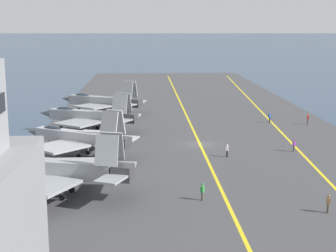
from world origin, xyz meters
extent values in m
plane|color=#2D425B|center=(0.00, 0.00, 0.00)|extent=(2000.00, 2000.00, 0.00)
cube|color=#424244|center=(0.00, 0.00, 0.20)|extent=(217.79, 48.19, 0.40)
cube|color=yellow|center=(0.00, -13.25, 0.40)|extent=(195.63, 12.91, 0.01)
cube|color=yellow|center=(0.00, 0.00, 0.40)|extent=(196.01, 0.36, 0.01)
cube|color=#93999E|center=(-21.59, 16.75, 3.17)|extent=(4.50, 11.79, 1.76)
cube|color=#38383A|center=(-23.25, 9.98, 3.17)|extent=(2.41, 2.33, 1.49)
ellipsoid|color=#232D38|center=(-20.74, 20.20, 4.01)|extent=(1.62, 3.00, 0.97)
cube|color=#93999E|center=(-25.11, 17.20, 2.60)|extent=(7.05, 6.95, 0.28)
cube|color=#93999E|center=(-18.26, 15.52, 2.60)|extent=(5.32, 5.08, 0.28)
cube|color=#93999E|center=(-23.84, 11.43, 5.53)|extent=(1.41, 2.37, 2.92)
cube|color=#93999E|center=(-22.05, 10.99, 5.53)|extent=(1.41, 2.37, 2.92)
cube|color=#93999E|center=(-25.35, 10.99, 3.17)|extent=(3.46, 3.16, 0.20)
cube|color=#93999E|center=(-20.93, 9.90, 3.17)|extent=(2.94, 2.40, 0.20)
cylinder|color=#B2B2B7|center=(-20.55, 20.97, 1.35)|extent=(0.16, 0.16, 1.90)
cylinder|color=black|center=(-20.55, 20.97, 0.70)|extent=(0.36, 0.64, 0.60)
cylinder|color=#B2B2B7|center=(-23.07, 15.89, 1.35)|extent=(0.16, 0.16, 1.90)
cylinder|color=black|center=(-23.07, 15.89, 0.70)|extent=(0.36, 0.64, 0.60)
cylinder|color=#B2B2B7|center=(-20.68, 15.30, 1.35)|extent=(0.16, 0.16, 1.90)
cylinder|color=black|center=(-20.68, 15.30, 0.70)|extent=(0.36, 0.64, 0.60)
cube|color=#A8AAAF|center=(-5.60, 16.83, 2.91)|extent=(7.22, 11.11, 1.50)
cone|color=#5B5E60|center=(-2.17, 22.86, 2.91)|extent=(2.36, 2.67, 1.43)
cube|color=#38383A|center=(-9.12, 10.67, 2.91)|extent=(2.46, 2.54, 1.28)
ellipsoid|color=#232D38|center=(-3.80, 19.98, 3.62)|extent=(2.16, 2.93, 0.83)
cube|color=#A8AAAF|center=(-8.95, 18.28, 2.42)|extent=(7.72, 7.70, 0.28)
cube|color=#A8AAAF|center=(-2.65, 14.68, 2.42)|extent=(6.93, 6.53, 0.28)
cube|color=#A8AAAF|center=(-9.17, 12.18, 5.25)|extent=(1.96, 2.44, 3.13)
cube|color=#A8AAAF|center=(-7.80, 11.40, 5.25)|extent=(1.96, 2.44, 3.13)
cube|color=#A8AAAF|center=(-10.75, 12.15, 2.91)|extent=(3.60, 3.53, 0.20)
cube|color=#A8AAAF|center=(-7.01, 10.02, 2.91)|extent=(3.40, 3.07, 0.20)
cylinder|color=#B2B2B7|center=(-3.41, 20.68, 1.28)|extent=(0.16, 0.16, 1.75)
cylinder|color=black|center=(-3.41, 20.68, 0.70)|extent=(0.49, 0.63, 0.60)
cylinder|color=#B2B2B7|center=(-7.12, 16.30, 1.28)|extent=(0.16, 0.16, 1.75)
cylinder|color=black|center=(-7.12, 16.30, 0.70)|extent=(0.49, 0.63, 0.60)
cylinder|color=#B2B2B7|center=(-5.29, 15.26, 1.28)|extent=(0.16, 0.16, 1.75)
cylinder|color=black|center=(-5.29, 15.26, 0.70)|extent=(0.49, 0.63, 0.60)
cube|color=#93999E|center=(10.22, 17.09, 2.89)|extent=(5.97, 12.37, 1.63)
cone|color=#5B5E60|center=(12.80, 23.94, 2.89)|extent=(2.29, 2.78, 1.55)
cube|color=#38383A|center=(7.57, 10.07, 2.89)|extent=(2.48, 2.58, 1.39)
ellipsoid|color=#232D38|center=(11.57, 20.67, 3.67)|extent=(1.92, 3.19, 0.90)
cube|color=#93999E|center=(6.73, 17.94, 2.36)|extent=(7.62, 7.61, 0.28)
cube|color=#93999E|center=(13.40, 15.43, 2.36)|extent=(6.09, 6.05, 0.28)
cube|color=#93999E|center=(7.25, 11.65, 5.22)|extent=(1.71, 2.56, 2.98)
cube|color=#93999E|center=(8.86, 11.04, 5.22)|extent=(1.71, 2.56, 2.98)
cube|color=#93999E|center=(5.68, 11.33, 2.89)|extent=(3.62, 3.48, 0.20)
cube|color=#93999E|center=(9.83, 9.77, 2.89)|extent=(3.19, 2.86, 0.20)
cylinder|color=#B2B2B7|center=(11.87, 21.47, 1.24)|extent=(0.16, 0.16, 1.68)
cylinder|color=black|center=(11.87, 21.47, 0.70)|extent=(0.42, 0.64, 0.60)
cylinder|color=#B2B2B7|center=(8.69, 16.29, 1.24)|extent=(0.16, 0.16, 1.68)
cylinder|color=black|center=(8.69, 16.29, 0.70)|extent=(0.42, 0.64, 0.60)
cylinder|color=#B2B2B7|center=(10.84, 15.49, 1.24)|extent=(0.16, 0.16, 1.68)
cylinder|color=black|center=(10.84, 15.49, 0.70)|extent=(0.42, 0.64, 0.60)
cube|color=#93999E|center=(27.59, 16.43, 2.68)|extent=(7.17, 12.38, 1.70)
cone|color=#5B5E60|center=(30.87, 23.19, 2.68)|extent=(2.52, 2.91, 1.61)
cube|color=#38383A|center=(24.24, 9.51, 2.68)|extent=(2.67, 2.74, 1.44)
ellipsoid|color=#232D38|center=(29.31, 19.97, 3.49)|extent=(2.21, 3.24, 0.93)
cube|color=#93999E|center=(24.42, 17.48, 2.13)|extent=(7.37, 7.45, 0.28)
cube|color=#93999E|center=(30.38, 14.59, 2.13)|extent=(5.97, 6.49, 0.28)
cube|color=#93999E|center=(24.04, 11.16, 5.15)|extent=(1.95, 2.63, 3.19)
cube|color=#93999E|center=(25.65, 10.38, 5.15)|extent=(1.95, 2.63, 3.19)
cube|color=#93999E|center=(22.44, 10.96, 2.68)|extent=(3.70, 3.62, 0.20)
cube|color=#93999E|center=(26.49, 9.00, 2.68)|extent=(3.36, 3.12, 0.20)
cylinder|color=#B2B2B7|center=(29.69, 20.76, 1.12)|extent=(0.16, 0.16, 1.43)
cylinder|color=black|center=(29.69, 20.76, 0.70)|extent=(0.46, 0.64, 0.60)
cylinder|color=#B2B2B7|center=(25.95, 15.77, 1.12)|extent=(0.16, 0.16, 1.43)
cylinder|color=black|center=(25.95, 15.77, 0.70)|extent=(0.46, 0.64, 0.60)
cylinder|color=#B2B2B7|center=(28.09, 14.73, 1.12)|extent=(0.16, 0.16, 1.43)
cylinder|color=black|center=(28.09, 14.73, 0.70)|extent=(0.46, 0.64, 0.60)
cylinder|color=#4C473D|center=(-23.65, 2.31, 0.82)|extent=(0.24, 0.24, 0.83)
cube|color=green|center=(-23.65, 2.31, 1.53)|extent=(0.46, 0.43, 0.59)
sphere|color=tan|center=(-23.65, 2.31, 1.95)|extent=(0.22, 0.22, 0.22)
sphere|color=green|center=(-23.65, 2.31, 2.01)|extent=(0.24, 0.24, 0.24)
cylinder|color=#232328|center=(15.95, -13.89, 0.83)|extent=(0.24, 0.24, 0.87)
cube|color=#284CB2|center=(15.95, -13.89, 1.57)|extent=(0.38, 0.45, 0.61)
sphere|color=beige|center=(15.95, -13.89, 2.01)|extent=(0.22, 0.22, 0.22)
sphere|color=#284CB2|center=(15.95, -13.89, 2.07)|extent=(0.24, 0.24, 0.24)
cylinder|color=#4C473D|center=(-4.86, -12.13, 0.80)|extent=(0.24, 0.24, 0.80)
cube|color=purple|center=(-4.86, -12.13, 1.47)|extent=(0.42, 0.46, 0.54)
sphere|color=tan|center=(-4.86, -12.13, 1.87)|extent=(0.22, 0.22, 0.22)
sphere|color=purple|center=(-4.86, -12.13, 1.93)|extent=(0.24, 0.24, 0.24)
cylinder|color=#232328|center=(-7.20, -2.74, 0.81)|extent=(0.24, 0.24, 0.81)
cube|color=white|center=(-7.20, -2.74, 1.49)|extent=(0.30, 0.41, 0.55)
sphere|color=beige|center=(-7.20, -2.74, 1.89)|extent=(0.22, 0.22, 0.22)
sphere|color=white|center=(-7.20, -2.74, 1.95)|extent=(0.24, 0.24, 0.24)
cylinder|color=#4C473D|center=(-27.55, -8.66, 0.81)|extent=(0.24, 0.24, 0.82)
cube|color=brown|center=(-27.55, -8.66, 1.52)|extent=(0.42, 0.32, 0.61)
sphere|color=#9E7051|center=(-27.55, -8.66, 1.96)|extent=(0.22, 0.22, 0.22)
sphere|color=brown|center=(-27.55, -8.66, 2.02)|extent=(0.24, 0.24, 0.24)
cylinder|color=#4C473D|center=(13.81, -19.93, 0.87)|extent=(0.24, 0.24, 0.94)
cube|color=red|center=(13.81, -19.93, 1.61)|extent=(0.41, 0.31, 0.53)
sphere|color=#9E7051|center=(13.81, -19.93, 2.00)|extent=(0.22, 0.22, 0.22)
sphere|color=red|center=(13.81, -19.93, 2.06)|extent=(0.24, 0.24, 0.24)
camera|label=1|loc=(-70.95, 7.85, 17.17)|focal=55.00mm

